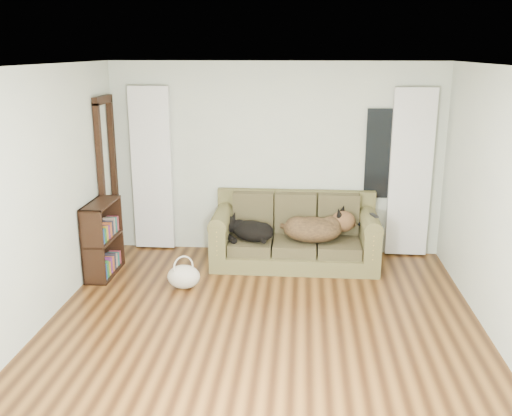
# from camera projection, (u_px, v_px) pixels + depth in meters

# --- Properties ---
(floor) EXTENTS (5.00, 5.00, 0.00)m
(floor) POSITION_uv_depth(u_px,v_px,m) (262.00, 333.00, 5.70)
(floor) COLOR #351D0C
(floor) RESTS_ON ground
(ceiling) EXTENTS (5.00, 5.00, 0.00)m
(ceiling) POSITION_uv_depth(u_px,v_px,m) (262.00, 66.00, 5.00)
(ceiling) COLOR white
(ceiling) RESTS_ON ground
(wall_back) EXTENTS (4.50, 0.04, 2.60)m
(wall_back) POSITION_uv_depth(u_px,v_px,m) (276.00, 159.00, 7.75)
(wall_back) COLOR beige
(wall_back) RESTS_ON ground
(wall_left) EXTENTS (0.04, 5.00, 2.60)m
(wall_left) POSITION_uv_depth(u_px,v_px,m) (31.00, 203.00, 5.53)
(wall_left) COLOR beige
(wall_left) RESTS_ON ground
(wall_right) EXTENTS (0.04, 5.00, 2.60)m
(wall_right) POSITION_uv_depth(u_px,v_px,m) (509.00, 214.00, 5.17)
(wall_right) COLOR beige
(wall_right) RESTS_ON ground
(curtain_left) EXTENTS (0.55, 0.08, 2.25)m
(curtain_left) POSITION_uv_depth(u_px,v_px,m) (152.00, 169.00, 7.85)
(curtain_left) COLOR silver
(curtain_left) RESTS_ON ground
(curtain_right) EXTENTS (0.55, 0.08, 2.25)m
(curtain_right) POSITION_uv_depth(u_px,v_px,m) (410.00, 174.00, 7.57)
(curtain_right) COLOR silver
(curtain_right) RESTS_ON ground
(window_pane) EXTENTS (0.50, 0.03, 1.20)m
(window_pane) POSITION_uv_depth(u_px,v_px,m) (384.00, 154.00, 7.58)
(window_pane) COLOR black
(window_pane) RESTS_ON wall_back
(door_casing) EXTENTS (0.07, 0.60, 2.10)m
(door_casing) POSITION_uv_depth(u_px,v_px,m) (108.00, 181.00, 7.56)
(door_casing) COLOR black
(door_casing) RESTS_ON ground
(sofa) EXTENTS (2.14, 0.92, 0.87)m
(sofa) POSITION_uv_depth(u_px,v_px,m) (295.00, 231.00, 7.45)
(sofa) COLOR brown
(sofa) RESTS_ON floor
(dog_black_lab) EXTENTS (0.74, 0.69, 0.26)m
(dog_black_lab) POSITION_uv_depth(u_px,v_px,m) (250.00, 230.00, 7.39)
(dog_black_lab) COLOR black
(dog_black_lab) RESTS_ON sofa
(dog_shepherd) EXTENTS (0.81, 0.60, 0.35)m
(dog_shepherd) POSITION_uv_depth(u_px,v_px,m) (316.00, 230.00, 7.36)
(dog_shepherd) COLOR black
(dog_shepherd) RESTS_ON sofa
(tv_remote) EXTENTS (0.10, 0.18, 0.02)m
(tv_remote) POSITION_uv_depth(u_px,v_px,m) (374.00, 215.00, 7.16)
(tv_remote) COLOR black
(tv_remote) RESTS_ON sofa
(tote_bag) EXTENTS (0.47, 0.42, 0.28)m
(tote_bag) POSITION_uv_depth(u_px,v_px,m) (184.00, 275.00, 6.75)
(tote_bag) COLOR beige
(tote_bag) RESTS_ON floor
(bookshelf) EXTENTS (0.33, 0.77, 0.94)m
(bookshelf) POSITION_uv_depth(u_px,v_px,m) (103.00, 236.00, 7.08)
(bookshelf) COLOR black
(bookshelf) RESTS_ON floor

